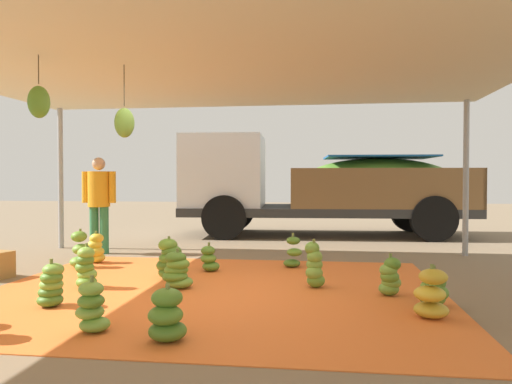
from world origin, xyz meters
The scene contains 19 objects.
ground_plane centered at (0.00, 3.00, 0.00)m, with size 40.00×40.00×0.00m, color #7F6B51.
tarp_orange centered at (0.00, 0.00, 0.01)m, with size 5.45×4.64×0.01m, color orange.
tent_canopy centered at (-0.02, -0.09, 2.72)m, with size 8.00×7.00×2.80m.
banana_bunch_0 centered at (-0.73, -1.70, 0.21)m, with size 0.39×0.38×0.49m.
banana_bunch_1 centered at (-0.34, 1.23, 0.18)m, with size 0.37×0.36×0.42m.
banana_bunch_2 centered at (0.85, 1.72, 0.22)m, with size 0.38×0.36×0.52m.
banana_bunch_3 centered at (-1.60, -0.06, 0.25)m, with size 0.36×0.38×0.55m.
banana_bunch_4 centered at (-1.55, -0.94, 0.22)m, with size 0.38×0.39×0.51m.
banana_bunch_5 centered at (1.19, 0.34, 0.28)m, with size 0.31×0.33×0.60m.
banana_bunch_7 centered at (2.45, -0.42, 0.20)m, with size 0.38×0.39×0.44m.
banana_bunch_8 centered at (0.01, -1.85, 0.21)m, with size 0.35×0.39×0.47m.
banana_bunch_9 centered at (-0.76, 0.63, 0.26)m, with size 0.44×0.42×0.57m.
banana_bunch_10 centered at (2.33, -0.87, 0.23)m, with size 0.45×0.47×0.52m.
banana_bunch_11 centered at (-2.37, 1.28, 0.26)m, with size 0.43×0.41×0.59m.
banana_bunch_12 centered at (-2.31, 1.70, 0.23)m, with size 0.37×0.37×0.51m.
banana_bunch_13 centered at (2.06, 0.01, 0.22)m, with size 0.33×0.35×0.49m.
banana_bunch_15 centered at (-0.49, 0.08, 0.22)m, with size 0.51×0.48×0.49m.
cargo_truck_main centered at (1.13, 6.21, 1.22)m, with size 6.88×2.71×2.40m.
worker_0 centered at (-2.73, 2.71, 1.02)m, with size 0.64×0.39×1.75m.
Camera 1 is at (1.28, -5.79, 1.35)m, focal length 34.63 mm.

